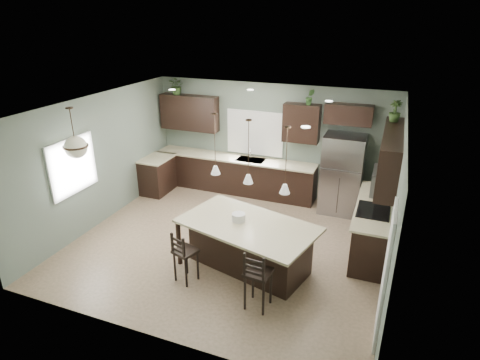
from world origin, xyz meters
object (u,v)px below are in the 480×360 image
bar_stool_left (186,257)px  plant_back_left (177,86)px  serving_dish (239,217)px  bar_stool_right (258,279)px  refrigerator (342,174)px  kitchen_island (248,247)px

bar_stool_left → plant_back_left: plant_back_left is taller
plant_back_left → bar_stool_left: bearing=-60.2°
serving_dish → plant_back_left: plant_back_left is taller
serving_dish → bar_stool_right: 1.28m
refrigerator → serving_dish: (-1.40, -2.91, 0.07)m
bar_stool_left → bar_stool_right: size_ratio=0.92×
bar_stool_left → plant_back_left: (-2.26, 3.95, 2.14)m
refrigerator → plant_back_left: 4.66m
kitchen_island → refrigerator: bearing=82.4°
serving_dish → plant_back_left: bearing=132.6°
bar_stool_right → plant_back_left: 5.90m
bar_stool_right → plant_back_left: size_ratio=2.34×
kitchen_island → bar_stool_right: bearing=-46.1°
kitchen_island → plant_back_left: plant_back_left is taller
serving_dish → refrigerator: bearing=64.3°
refrigerator → plant_back_left: bearing=176.4°
bar_stool_left → kitchen_island: bearing=57.6°
refrigerator → bar_stool_left: size_ratio=1.92×
serving_dish → bar_stool_left: 1.14m
refrigerator → plant_back_left: plant_back_left is taller
kitchen_island → bar_stool_right: bar_stool_right is taller
bar_stool_right → plant_back_left: bearing=135.7°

